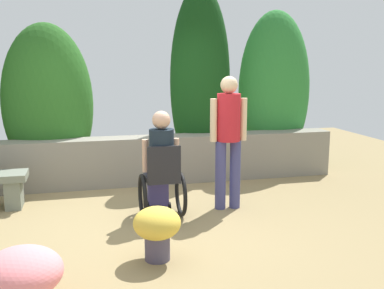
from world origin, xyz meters
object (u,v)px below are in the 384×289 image
(person_in_wheelchair, at_px, (161,168))
(flower_pot_terracotta_by_wall, at_px, (157,228))
(person_standing_companion, at_px, (228,133))
(flower_pot_purple_near, at_px, (22,277))

(person_in_wheelchair, relative_size, flower_pot_terracotta_by_wall, 2.50)
(person_standing_companion, height_order, flower_pot_terracotta_by_wall, person_standing_companion)
(person_standing_companion, relative_size, flower_pot_terracotta_by_wall, 3.25)
(flower_pot_purple_near, distance_m, flower_pot_terracotta_by_wall, 1.32)
(person_in_wheelchair, height_order, flower_pot_terracotta_by_wall, person_in_wheelchair)
(person_in_wheelchair, distance_m, flower_pot_terracotta_by_wall, 1.30)
(flower_pot_purple_near, bearing_deg, flower_pot_terracotta_by_wall, 28.28)
(person_standing_companion, xyz_separation_m, flower_pot_purple_near, (-2.32, -1.96, -0.73))
(person_standing_companion, bearing_deg, person_in_wheelchair, -161.65)
(flower_pot_purple_near, bearing_deg, person_in_wheelchair, 52.59)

